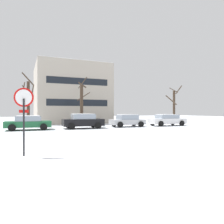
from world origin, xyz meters
name	(u,v)px	position (x,y,z in m)	size (l,w,h in m)	color
ground_plane	(62,144)	(0.00, 0.00, 0.00)	(120.00, 120.00, 0.00)	white
road_surface	(53,136)	(0.00, 3.85, 0.00)	(80.00, 9.70, 0.00)	silver
stop_sign	(24,108)	(-1.90, -2.46, 1.90)	(0.74, 0.20, 2.71)	black
parked_car_green	(28,123)	(-1.50, 9.90, 0.70)	(4.13, 2.19, 1.36)	#1E6038
parked_car_black	(83,121)	(3.74, 9.58, 0.77)	(4.17, 2.12, 1.52)	black
parked_car_silver	(127,120)	(8.99, 9.86, 0.72)	(3.95, 2.06, 1.41)	silver
parked_car_white	(167,120)	(14.23, 9.50, 0.72)	(4.64, 2.10, 1.39)	white
tree_far_right	(28,101)	(-1.45, 13.85, 2.87)	(1.36, 1.42, 6.02)	#423326
tree_far_mid	(174,105)	(17.97, 12.76, 2.61)	(2.07, 1.83, 5.40)	#423326
tree_far_left	(82,104)	(4.45, 12.90, 2.62)	(1.69, 1.73, 5.93)	#423326
building_far_left	(70,95)	(4.99, 22.38, 4.45)	(10.55, 11.46, 8.91)	#B2A899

